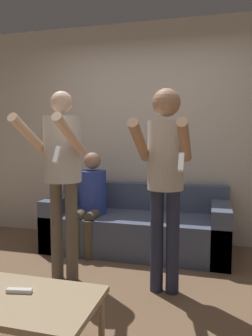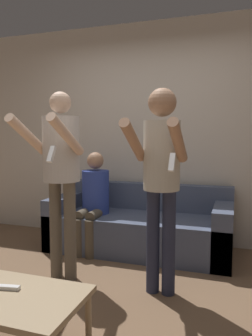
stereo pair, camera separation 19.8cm
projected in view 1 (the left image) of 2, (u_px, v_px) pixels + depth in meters
ground_plane at (106, 304)px, 2.58m from camera, size 14.00×14.00×0.00m
wall_back at (149, 133)px, 4.10m from camera, size 6.40×0.06×2.70m
couch at (137, 227)px, 3.79m from camera, size 2.06×0.82×0.74m
person_standing_left at (62, 164)px, 2.90m from camera, size 0.45×0.68×1.71m
person_standing_right at (165, 168)px, 2.66m from camera, size 0.42×0.64×1.70m
person_seated at (91, 197)px, 3.73m from camera, size 0.31×0.53×1.13m
coffee_table at (22, 305)px, 1.86m from camera, size 0.87×0.54×0.40m
remote_far at (19, 291)px, 1.92m from camera, size 0.15×0.06×0.02m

